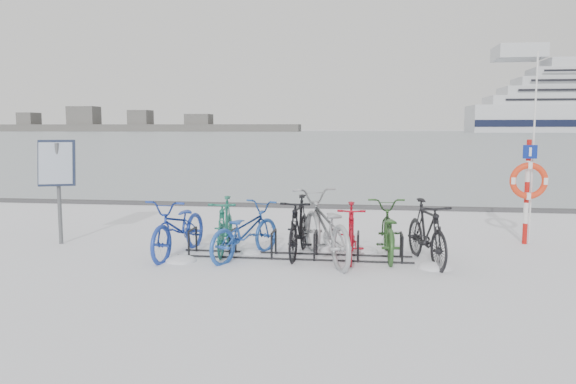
% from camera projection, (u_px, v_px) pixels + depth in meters
% --- Properties ---
extents(ground, '(900.00, 900.00, 0.00)m').
position_uv_depth(ground, '(294.00, 257.00, 9.61)').
color(ground, white).
rests_on(ground, ground).
extents(ice_sheet, '(400.00, 298.00, 0.02)m').
position_uv_depth(ice_sheet, '(361.00, 135.00, 162.15)').
color(ice_sheet, '#A9B5BF').
rests_on(ice_sheet, ground).
extents(quay_edge, '(400.00, 0.25, 0.10)m').
position_uv_depth(quay_edge, '(321.00, 206.00, 15.41)').
color(quay_edge, '#3F3F42').
rests_on(quay_edge, ground).
extents(bike_rack, '(4.00, 0.48, 0.46)m').
position_uv_depth(bike_rack, '(294.00, 247.00, 9.59)').
color(bike_rack, black).
rests_on(bike_rack, ground).
extents(info_board, '(0.70, 0.45, 1.98)m').
position_uv_depth(info_board, '(57.00, 169.00, 10.54)').
color(info_board, '#595B5E').
rests_on(info_board, ground).
extents(lifebuoy_station, '(0.69, 0.21, 3.61)m').
position_uv_depth(lifebuoy_station, '(529.00, 181.00, 10.51)').
color(lifebuoy_station, '#B4130E').
rests_on(lifebuoy_station, ground).
extents(shoreline, '(180.00, 12.00, 9.50)m').
position_uv_depth(shoreline, '(118.00, 126.00, 281.61)').
color(shoreline, '#4B4B4B').
rests_on(shoreline, ground).
extents(bike_0, '(0.92, 2.07, 1.05)m').
position_uv_depth(bike_0, '(180.00, 225.00, 9.76)').
color(bike_0, '#1D379D').
rests_on(bike_0, ground).
extents(bike_1, '(0.65, 1.72, 1.01)m').
position_uv_depth(bike_1, '(225.00, 224.00, 9.99)').
color(bike_1, '#1C6752').
rests_on(bike_1, ground).
extents(bike_2, '(1.36, 1.95, 0.97)m').
position_uv_depth(bike_2, '(245.00, 229.00, 9.58)').
color(bike_2, '#2351AB').
rests_on(bike_2, ground).
extents(bike_3, '(0.60, 1.81, 1.07)m').
position_uv_depth(bike_3, '(299.00, 225.00, 9.72)').
color(bike_3, black).
rests_on(bike_3, ground).
extents(bike_4, '(1.60, 2.40, 1.19)m').
position_uv_depth(bike_4, '(325.00, 225.00, 9.35)').
color(bike_4, '#989B9F').
rests_on(bike_4, ground).
extents(bike_5, '(0.50, 1.63, 0.97)m').
position_uv_depth(bike_5, '(351.00, 230.00, 9.49)').
color(bike_5, '#AD0C1C').
rests_on(bike_5, ground).
extents(bike_6, '(0.69, 1.88, 0.98)m').
position_uv_depth(bike_6, '(388.00, 228.00, 9.62)').
color(bike_6, '#2A5324').
rests_on(bike_6, ground).
extents(bike_7, '(0.92, 1.85, 1.07)m').
position_uv_depth(bike_7, '(427.00, 230.00, 9.19)').
color(bike_7, black).
rests_on(bike_7, ground).
extents(snow_drifts, '(4.67, 1.67, 0.19)m').
position_uv_depth(snow_drifts, '(318.00, 259.00, 9.50)').
color(snow_drifts, white).
rests_on(snow_drifts, ground).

